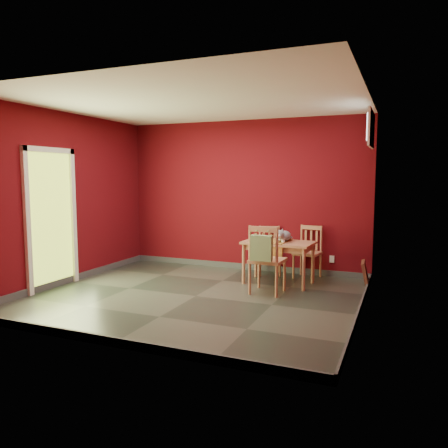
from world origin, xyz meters
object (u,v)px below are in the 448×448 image
at_px(tote_bag, 262,248).
at_px(picture_frame, 365,274).
at_px(chair_far_right, 308,251).
at_px(cat, 283,234).
at_px(chair_near, 267,259).
at_px(dining_table, 278,247).
at_px(chair_far_left, 270,250).

relative_size(tote_bag, picture_frame, 1.05).
xyz_separation_m(chair_far_right, picture_frame, (0.95, -0.33, -0.25)).
distance_m(cat, picture_frame, 1.39).
bearing_deg(tote_bag, chair_near, 88.97).
distance_m(chair_far_right, cat, 0.72).
height_order(dining_table, tote_bag, tote_bag).
distance_m(chair_near, picture_frame, 1.63).
height_order(dining_table, picture_frame, dining_table).
xyz_separation_m(chair_near, tote_bag, (-0.00, -0.23, 0.19)).
xyz_separation_m(dining_table, chair_far_left, (-0.33, 0.62, -0.17)).
xyz_separation_m(cat, picture_frame, (1.24, 0.23, -0.59)).
bearing_deg(cat, tote_bag, -82.90).
relative_size(chair_far_left, chair_near, 0.83).
bearing_deg(chair_far_left, chair_far_right, 0.15).
relative_size(dining_table, chair_far_left, 1.35).
height_order(dining_table, chair_far_left, chair_far_left).
height_order(chair_near, picture_frame, chair_near).
height_order(chair_far_right, cat, cat).
bearing_deg(picture_frame, chair_near, -144.47).
height_order(chair_far_left, cat, cat).
distance_m(chair_far_right, tote_bag, 1.56).
relative_size(dining_table, chair_far_right, 1.28).
bearing_deg(chair_far_right, chair_far_left, -179.85).
bearing_deg(chair_far_right, picture_frame, -19.29).
bearing_deg(cat, picture_frame, 21.78).
distance_m(tote_bag, picture_frame, 1.82).
height_order(tote_bag, picture_frame, tote_bag).
bearing_deg(cat, chair_near, -83.94).
xyz_separation_m(dining_table, tote_bag, (-0.01, -0.87, 0.11)).
bearing_deg(dining_table, chair_far_right, 60.74).
bearing_deg(dining_table, chair_near, -90.09).
distance_m(dining_table, tote_bag, 0.88).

